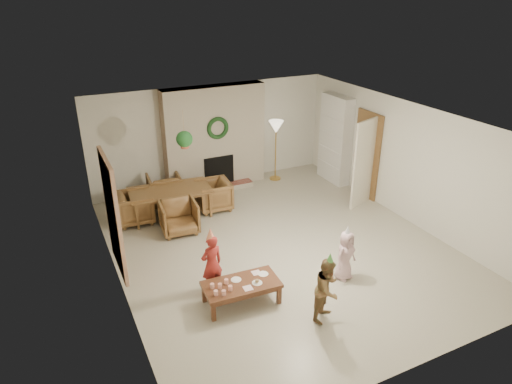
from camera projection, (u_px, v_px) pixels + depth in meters
floor at (279, 246)px, 8.86m from camera, size 7.00×7.00×0.00m
ceiling at (282, 121)px, 7.82m from camera, size 7.00×7.00×0.00m
wall_back at (212, 135)px, 11.20m from camera, size 7.00×0.00×7.00m
wall_front at (420, 293)px, 5.48m from camera, size 7.00×0.00×7.00m
wall_left at (113, 221)px, 7.14m from camera, size 0.00×7.00×7.00m
wall_right at (406, 162)px, 9.54m from camera, size 0.00×7.00×7.00m
fireplace_mass at (215, 138)px, 11.04m from camera, size 2.50×0.40×2.50m
fireplace_hearth at (222, 188)px, 11.25m from camera, size 1.60×0.30×0.12m
fireplace_firebox at (219, 171)px, 11.22m from camera, size 0.75×0.12×0.75m
fireplace_wreath at (218, 128)px, 10.72m from camera, size 0.54×0.10×0.54m
floor_lamp_base at (275, 178)px, 11.91m from camera, size 0.29×0.29×0.03m
floor_lamp_post at (276, 153)px, 11.62m from camera, size 0.03×0.03×1.40m
floor_lamp_shade at (276, 127)px, 11.34m from camera, size 0.37×0.37×0.31m
bookshelf_carcass at (335, 139)px, 11.41m from camera, size 0.30×1.00×2.20m
bookshelf_shelf_a at (333, 163)px, 11.68m from camera, size 0.30×0.92×0.03m
bookshelf_shelf_b at (334, 149)px, 11.51m from camera, size 0.30×0.92×0.03m
bookshelf_shelf_c at (335, 133)px, 11.34m from camera, size 0.30×0.92×0.03m
bookshelf_shelf_d at (336, 118)px, 11.18m from camera, size 0.30×0.92×0.03m
books_row_lower at (336, 160)px, 11.49m from camera, size 0.20×0.40×0.24m
books_row_mid at (332, 143)px, 11.48m from camera, size 0.20×0.44×0.24m
books_row_upper at (337, 130)px, 11.20m from camera, size 0.20×0.36×0.22m
door_frame at (367, 155)px, 10.60m from camera, size 0.05×0.86×2.04m
door_leaf at (364, 163)px, 10.14m from camera, size 0.77×0.32×2.00m
curtain_panel at (113, 215)px, 7.32m from camera, size 0.06×1.20×2.00m
dining_table at (171, 203)px, 9.89m from camera, size 1.81×1.11×0.61m
dining_chair_near at (179, 217)px, 9.23m from camera, size 0.78×0.80×0.67m
dining_chair_far at (165, 188)px, 10.53m from camera, size 0.78×0.80×0.67m
dining_chair_left at (136, 207)px, 9.63m from camera, size 0.80×0.78×0.67m
dining_chair_right at (214, 195)px, 10.19m from camera, size 0.80×0.78×0.67m
hanging_plant_cord at (184, 128)px, 8.67m from camera, size 0.01×0.01×0.70m
hanging_plant_pot at (185, 145)px, 8.82m from camera, size 0.16×0.16×0.12m
hanging_plant_foliage at (184, 139)px, 8.77m from camera, size 0.32×0.32×0.32m
coffee_table_top at (241, 284)px, 7.15m from camera, size 1.23×0.67×0.06m
coffee_table_apron at (241, 288)px, 7.18m from camera, size 1.14×0.58×0.07m
coffee_leg_fl at (213, 312)px, 6.83m from camera, size 0.07×0.07×0.31m
coffee_leg_fr at (279, 295)px, 7.21m from camera, size 0.07×0.07×0.31m
coffee_leg_bl at (204, 293)px, 7.25m from camera, size 0.07×0.07×0.31m
coffee_leg_br at (267, 278)px, 7.62m from camera, size 0.07×0.07×0.31m
cup_a at (216, 293)px, 6.85m from camera, size 0.07×0.07×0.08m
cup_b at (212, 286)px, 7.00m from camera, size 0.07×0.07×0.08m
cup_c at (224, 293)px, 6.85m from camera, size 0.07×0.07×0.08m
cup_d at (220, 286)px, 7.00m from camera, size 0.07×0.07×0.08m
cup_e at (230, 288)px, 6.95m from camera, size 0.07×0.07×0.08m
cup_f at (226, 281)px, 7.11m from camera, size 0.07×0.07×0.08m
plate_a at (236, 280)px, 7.22m from camera, size 0.18×0.18×0.01m
plate_b at (257, 283)px, 7.14m from camera, size 0.18×0.18×0.01m
plate_c at (263, 274)px, 7.36m from camera, size 0.18×0.18×0.01m
food_scoop at (257, 281)px, 7.13m from camera, size 0.07×0.07×0.06m
napkin_left at (248, 288)px, 7.02m from camera, size 0.15×0.15×0.01m
napkin_right at (256, 273)px, 7.39m from camera, size 0.15×0.15×0.01m
child_red at (212, 264)px, 7.35m from camera, size 0.42×0.31×1.04m
party_hat_red at (210, 234)px, 7.12m from camera, size 0.16×0.16×0.20m
child_plaid at (328, 289)px, 6.76m from camera, size 0.63×0.59×1.02m
party_hat_plaid at (330, 258)px, 6.53m from camera, size 0.14×0.14×0.17m
child_pink at (345, 255)px, 7.72m from camera, size 0.50×0.40×0.90m
party_hat_pink at (348, 230)px, 7.52m from camera, size 0.13×0.13×0.16m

